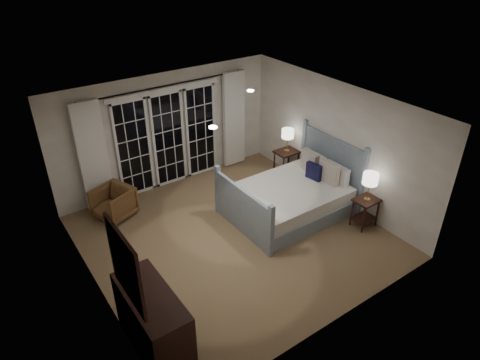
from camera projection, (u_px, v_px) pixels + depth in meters
floor at (233, 236)px, 7.98m from camera, size 5.00×5.00×0.00m
ceiling at (232, 110)px, 6.72m from camera, size 5.00×5.00×0.00m
wall_left at (88, 229)px, 6.11m from camera, size 0.02×5.00×2.50m
wall_right at (335, 143)px, 8.59m from camera, size 0.02×5.00×2.50m
wall_back at (167, 130)px, 9.12m from camera, size 5.00×0.02×2.50m
wall_front at (340, 257)px, 5.58m from camera, size 5.00×0.02×2.50m
french_doors at (168, 138)px, 9.17m from camera, size 2.50×0.04×2.20m
curtain_rod at (165, 86)px, 8.54m from camera, size 3.50×0.03×0.03m
curtain_left at (93, 157)px, 8.27m from camera, size 0.55×0.10×2.25m
curtain_right at (234, 120)px, 9.90m from camera, size 0.55×0.10×2.25m
downlight_a at (250, 91)px, 7.54m from camera, size 0.12×0.12×0.01m
downlight_b at (213, 127)px, 6.14m from camera, size 0.12×0.12×0.01m
bed at (291, 197)px, 8.52m from camera, size 2.32×1.67×1.36m
nightstand_left at (365, 209)px, 8.09m from camera, size 0.45×0.36×0.59m
nightstand_right at (286, 160)px, 9.70m from camera, size 0.51×0.41×0.66m
lamp_left at (371, 179)px, 7.76m from camera, size 0.29×0.29×0.55m
lamp_right at (288, 134)px, 9.38m from camera, size 0.27×0.27×0.53m
armchair at (114, 203)px, 8.39m from camera, size 0.89×0.88×0.63m
dresser at (153, 321)px, 5.64m from camera, size 0.57×1.34×0.95m
mirror at (125, 266)px, 4.98m from camera, size 0.05×0.85×1.00m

